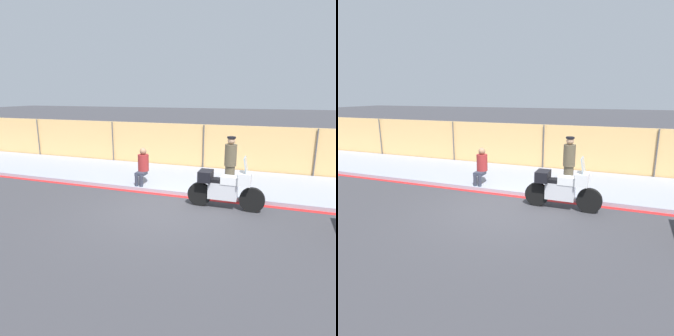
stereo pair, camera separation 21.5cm
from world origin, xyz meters
The scene contains 7 objects.
ground_plane centered at (0.00, 0.00, 0.00)m, with size 120.00×120.00×0.00m, color #38383D.
sidewalk centered at (0.00, 3.03, 0.06)m, with size 31.42×3.46×0.12m.
curb_paint_stripe centered at (0.00, 1.21, 0.00)m, with size 31.42×0.18×0.01m.
storefront_fence centered at (0.00, 4.85, 0.95)m, with size 29.85×0.17×1.90m.
motorcycle centered at (1.51, 0.68, 0.61)m, with size 2.14×0.52×1.50m.
officer_standing centered at (1.41, 2.42, 0.97)m, with size 0.39×0.39×1.67m.
person_seated_on_curb centered at (-1.44, 1.76, 0.80)m, with size 0.37×0.64×1.24m.
Camera 1 is at (2.58, -7.30, 3.13)m, focal length 32.00 mm.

